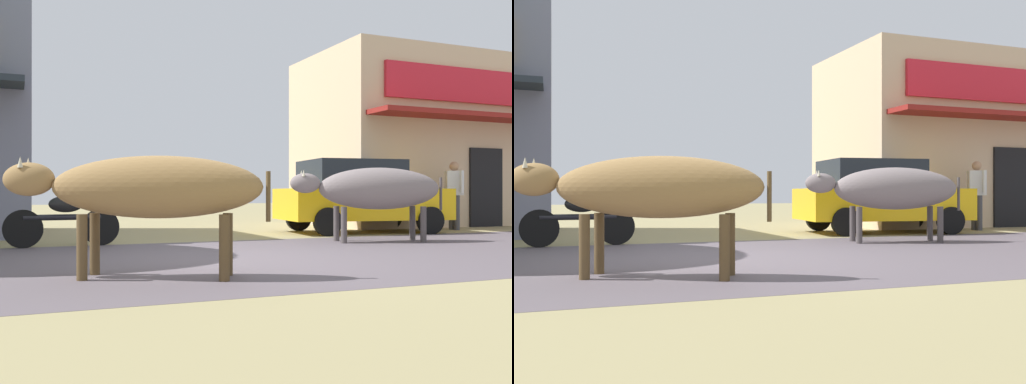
% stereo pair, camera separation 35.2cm
% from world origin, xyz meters
% --- Properties ---
extents(ground, '(80.00, 80.00, 0.00)m').
position_xyz_m(ground, '(0.00, 0.00, 0.00)').
color(ground, '#94885B').
extents(asphalt_road, '(72.00, 5.65, 0.00)m').
position_xyz_m(asphalt_road, '(0.00, 0.00, 0.00)').
color(asphalt_road, '#594F55').
rests_on(asphalt_road, ground).
extents(storefront_right_club, '(6.58, 4.91, 4.77)m').
position_xyz_m(storefront_right_club, '(8.56, 6.55, 2.39)').
color(storefront_right_club, '#D1B38D').
rests_on(storefront_right_club, ground).
extents(parked_hatchback_car, '(3.92, 2.39, 1.64)m').
position_xyz_m(parked_hatchback_car, '(4.77, 3.94, 0.84)').
color(parked_hatchback_car, yellow).
rests_on(parked_hatchback_car, ground).
extents(parked_motorcycle, '(1.87, 0.27, 1.06)m').
position_xyz_m(parked_motorcycle, '(-1.71, 2.78, 0.47)').
color(parked_motorcycle, black).
rests_on(parked_motorcycle, ground).
extents(cow_near_brown, '(2.72, 1.56, 1.30)m').
position_xyz_m(cow_near_brown, '(-1.16, -1.32, 0.95)').
color(cow_near_brown, olive).
rests_on(cow_near_brown, ground).
extents(cow_far_dark, '(2.85, 1.29, 1.37)m').
position_xyz_m(cow_far_dark, '(3.68, 1.61, 0.97)').
color(cow_far_dark, slate).
rests_on(cow_far_dark, ground).
extents(pedestrian_by_shop, '(0.47, 0.61, 1.67)m').
position_xyz_m(pedestrian_by_shop, '(7.45, 3.83, 0.98)').
color(pedestrian_by_shop, '#3F3F47').
rests_on(pedestrian_by_shop, ground).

